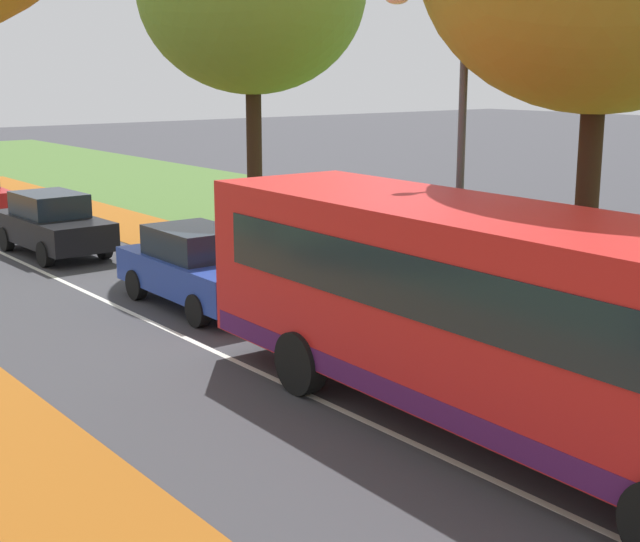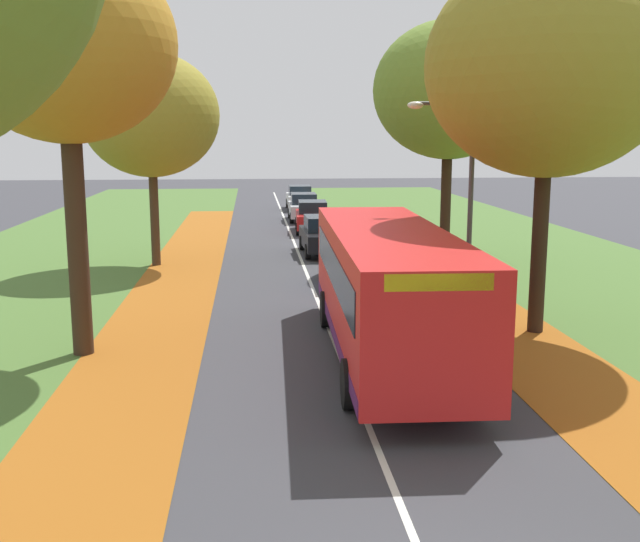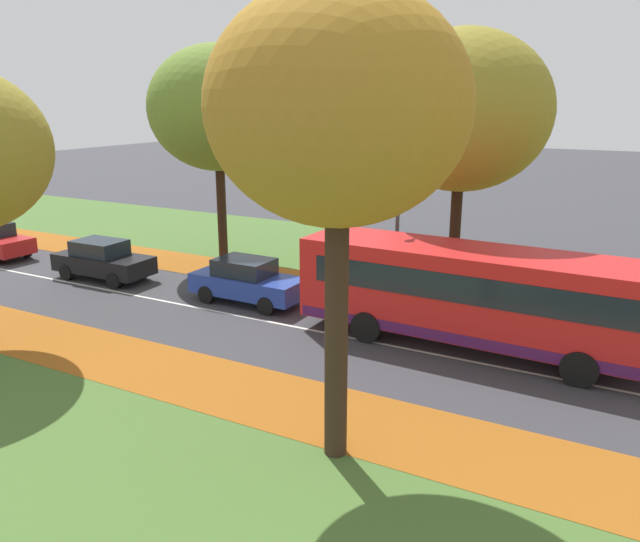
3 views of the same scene
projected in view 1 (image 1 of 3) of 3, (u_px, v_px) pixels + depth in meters
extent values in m
cube|color=#476B2D|center=(424.00, 249.00, 24.12)|extent=(12.00, 90.00, 0.01)
cube|color=#9E5619|center=(474.00, 327.00, 16.74)|extent=(2.80, 60.00, 0.00)
cube|color=silver|center=(108.00, 302.00, 18.59)|extent=(0.12, 80.00, 0.01)
cylinder|color=black|center=(586.00, 219.00, 15.32)|extent=(0.40, 0.40, 4.46)
cylinder|color=black|center=(255.00, 165.00, 23.75)|extent=(0.41, 0.41, 4.55)
cylinder|color=#47474C|center=(460.00, 171.00, 15.66)|extent=(0.14, 0.14, 6.00)
cube|color=red|center=(504.00, 310.00, 11.43)|extent=(2.78, 10.46, 2.50)
cube|color=#19232D|center=(505.00, 279.00, 11.34)|extent=(2.79, 9.22, 0.80)
cube|color=#4C1951|center=(500.00, 388.00, 11.66)|extent=(2.80, 10.26, 0.32)
cylinder|color=black|center=(418.00, 335.00, 14.64)|extent=(0.33, 0.97, 0.96)
cylinder|color=black|center=(300.00, 363.00, 13.26)|extent=(0.33, 0.97, 0.96)
cube|color=#233D9E|center=(199.00, 274.00, 18.14)|extent=(1.76, 4.22, 0.70)
cube|color=#19232D|center=(195.00, 242.00, 18.12)|extent=(1.47, 2.04, 0.60)
cylinder|color=black|center=(267.00, 298.00, 17.67)|extent=(0.23, 0.64, 0.64)
cylinder|color=black|center=(198.00, 310.00, 16.75)|extent=(0.23, 0.64, 0.64)
cylinder|color=black|center=(201.00, 274.00, 19.69)|extent=(0.23, 0.64, 0.64)
cylinder|color=black|center=(136.00, 285.00, 18.77)|extent=(0.23, 0.64, 0.64)
cube|color=black|center=(53.00, 229.00, 23.26)|extent=(1.79, 4.24, 0.70)
cube|color=#19232D|center=(49.00, 204.00, 23.23)|extent=(1.49, 2.05, 0.60)
cylinder|color=black|center=(104.00, 246.00, 22.84)|extent=(0.23, 0.64, 0.64)
cylinder|color=black|center=(45.00, 254.00, 21.87)|extent=(0.23, 0.64, 0.64)
cylinder|color=black|center=(62.00, 232.00, 24.80)|extent=(0.23, 0.64, 0.64)
cylinder|color=black|center=(6.00, 239.00, 23.84)|extent=(0.23, 0.64, 0.64)
cylinder|color=black|center=(8.00, 212.00, 28.47)|extent=(0.25, 0.65, 0.64)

